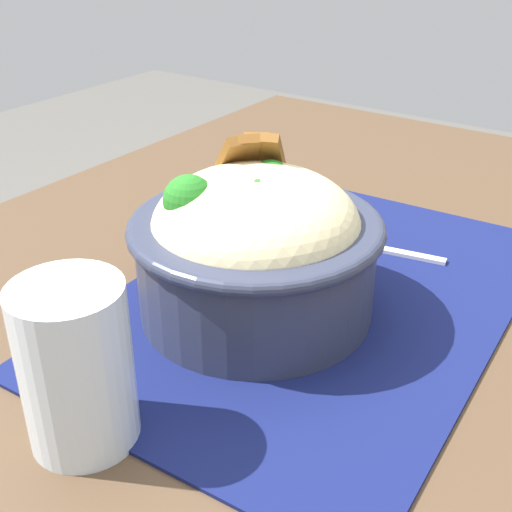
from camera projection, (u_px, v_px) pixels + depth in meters
The scene contains 5 objects.
table at pixel (303, 374), 0.62m from camera, with size 1.07×0.77×0.75m.
placemat at pixel (315, 298), 0.57m from camera, with size 0.45×0.30×0.00m, color #11194C.
bowl at pixel (255, 244), 0.52m from camera, with size 0.23×0.23×0.14m.
fork at pixel (370, 247), 0.65m from camera, with size 0.04×0.13×0.00m.
drinking_glass at pixel (78, 375), 0.41m from camera, with size 0.07×0.07×0.11m.
Camera 1 is at (-0.43, -0.25, 1.05)m, focal length 46.96 mm.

